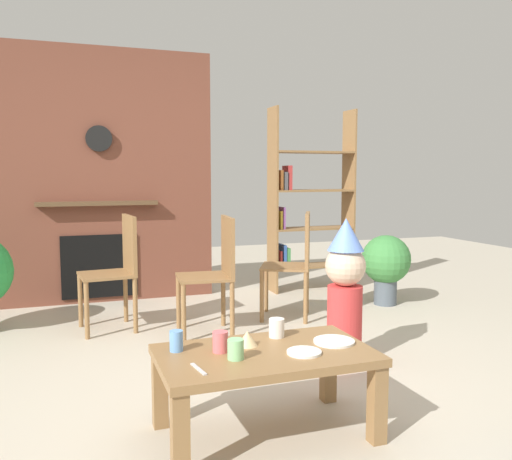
% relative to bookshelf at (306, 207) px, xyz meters
% --- Properties ---
extents(ground_plane, '(12.00, 12.00, 0.00)m').
position_rel_bookshelf_xyz_m(ground_plane, '(-1.41, -2.40, -0.88)').
color(ground_plane, '#BCB29E').
extents(brick_fireplace_feature, '(2.20, 0.28, 2.40)m').
position_rel_bookshelf_xyz_m(brick_fireplace_feature, '(-2.10, 0.20, 0.31)').
color(brick_fireplace_feature, brown).
rests_on(brick_fireplace_feature, ground_plane).
extents(bookshelf, '(0.90, 0.28, 1.90)m').
position_rel_bookshelf_xyz_m(bookshelf, '(0.00, 0.00, 0.00)').
color(bookshelf, olive).
rests_on(bookshelf, ground_plane).
extents(coffee_table, '(0.99, 0.58, 0.40)m').
position_rel_bookshelf_xyz_m(coffee_table, '(-1.53, -2.89, -0.55)').
color(coffee_table, olive).
rests_on(coffee_table, ground_plane).
extents(paper_cup_near_left, '(0.07, 0.07, 0.09)m').
position_rel_bookshelf_xyz_m(paper_cup_near_left, '(-1.69, -2.95, -0.43)').
color(paper_cup_near_left, '#8CD18C').
rests_on(paper_cup_near_left, coffee_table).
extents(paper_cup_near_right, '(0.08, 0.08, 0.09)m').
position_rel_bookshelf_xyz_m(paper_cup_near_right, '(-1.40, -2.70, -0.43)').
color(paper_cup_near_right, silver).
rests_on(paper_cup_near_right, coffee_table).
extents(paper_cup_center, '(0.06, 0.06, 0.10)m').
position_rel_bookshelf_xyz_m(paper_cup_center, '(-1.92, -2.75, -0.43)').
color(paper_cup_center, '#669EE0').
rests_on(paper_cup_center, coffee_table).
extents(paper_cup_far_left, '(0.07, 0.07, 0.10)m').
position_rel_bookshelf_xyz_m(paper_cup_far_left, '(-1.73, -2.83, -0.43)').
color(paper_cup_far_left, '#E5666B').
rests_on(paper_cup_far_left, coffee_table).
extents(paper_plate_front, '(0.16, 0.16, 0.01)m').
position_rel_bookshelf_xyz_m(paper_plate_front, '(-1.37, -2.98, -0.47)').
color(paper_plate_front, white).
rests_on(paper_plate_front, coffee_table).
extents(paper_plate_rear, '(0.20, 0.20, 0.01)m').
position_rel_bookshelf_xyz_m(paper_plate_rear, '(-1.17, -2.88, -0.47)').
color(paper_plate_rear, white).
rests_on(paper_plate_rear, coffee_table).
extents(birthday_cake_slice, '(0.10, 0.10, 0.07)m').
position_rel_bookshelf_xyz_m(birthday_cake_slice, '(-1.59, -2.79, -0.44)').
color(birthday_cake_slice, '#EAC68C').
rests_on(birthday_cake_slice, coffee_table).
extents(table_fork, '(0.04, 0.15, 0.01)m').
position_rel_bookshelf_xyz_m(table_fork, '(-1.88, -3.02, -0.47)').
color(table_fork, silver).
rests_on(table_fork, coffee_table).
extents(child_in_pink, '(0.26, 0.26, 0.94)m').
position_rel_bookshelf_xyz_m(child_in_pink, '(-0.70, -2.14, -0.38)').
color(child_in_pink, '#D13838').
rests_on(child_in_pink, ground_plane).
extents(dining_chair_left, '(0.44, 0.44, 0.90)m').
position_rel_bookshelf_xyz_m(dining_chair_left, '(-2.01, -0.86, -0.37)').
color(dining_chair_left, olive).
rests_on(dining_chair_left, ground_plane).
extents(dining_chair_middle, '(0.44, 0.44, 0.90)m').
position_rel_bookshelf_xyz_m(dining_chair_middle, '(-1.31, -1.23, -0.37)').
color(dining_chair_middle, olive).
rests_on(dining_chair_middle, ground_plane).
extents(dining_chair_right, '(0.54, 0.54, 0.90)m').
position_rel_bookshelf_xyz_m(dining_chair_right, '(-0.56, -1.03, -0.37)').
color(dining_chair_right, olive).
rests_on(dining_chair_right, ground_plane).
extents(potted_plant_tall, '(0.46, 0.46, 0.66)m').
position_rel_bookshelf_xyz_m(potted_plant_tall, '(0.43, -0.87, -0.48)').
color(potted_plant_tall, '#4C5660').
rests_on(potted_plant_tall, ground_plane).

